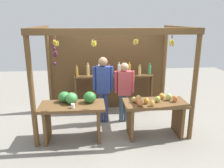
# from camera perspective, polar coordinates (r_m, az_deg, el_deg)

# --- Properties ---
(ground_plane) EXTENTS (12.00, 12.00, 0.00)m
(ground_plane) POSITION_cam_1_polar(r_m,az_deg,el_deg) (5.60, -0.19, -9.60)
(ground_plane) COLOR gray
(ground_plane) RESTS_ON ground
(market_stall) EXTENTS (3.26, 2.00, 2.28)m
(market_stall) POSITION_cam_1_polar(r_m,az_deg,el_deg) (5.59, -0.67, 4.77)
(market_stall) COLOR brown
(market_stall) RESTS_ON ground
(fruit_counter_left) EXTENTS (1.32, 0.68, 1.00)m
(fruit_counter_left) POSITION_cam_1_polar(r_m,az_deg,el_deg) (4.71, -9.72, -6.34)
(fruit_counter_left) COLOR brown
(fruit_counter_left) RESTS_ON ground
(fruit_counter_right) EXTENTS (1.32, 0.64, 0.92)m
(fruit_counter_right) POSITION_cam_1_polar(r_m,az_deg,el_deg) (4.87, 10.69, -6.43)
(fruit_counter_right) COLOR brown
(fruit_counter_right) RESTS_ON ground
(bottle_shelf_unit) EXTENTS (2.09, 0.22, 1.35)m
(bottle_shelf_unit) POSITION_cam_1_polar(r_m,az_deg,el_deg) (5.98, 0.58, 0.55)
(bottle_shelf_unit) COLOR brown
(bottle_shelf_unit) RESTS_ON ground
(vendor_man) EXTENTS (0.48, 0.22, 1.60)m
(vendor_man) POSITION_cam_1_polar(r_m,az_deg,el_deg) (5.27, -2.27, -0.06)
(vendor_man) COLOR navy
(vendor_man) RESTS_ON ground
(vendor_woman) EXTENTS (0.48, 0.20, 1.46)m
(vendor_woman) POSITION_cam_1_polar(r_m,az_deg,el_deg) (5.35, 3.11, -0.90)
(vendor_woman) COLOR #3E5468
(vendor_woman) RESTS_ON ground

